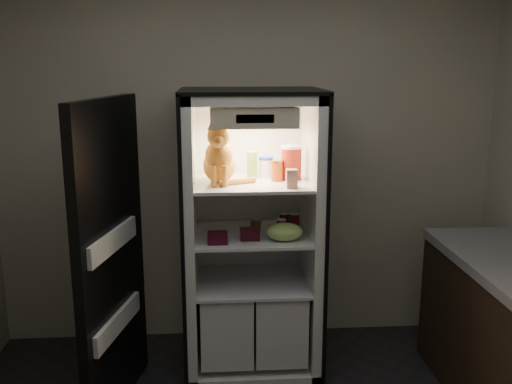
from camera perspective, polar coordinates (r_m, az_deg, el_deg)
The scene contains 16 objects.
room_shell at distance 2.31m, azimuth 1.71°, elevation 2.38°, with size 3.60×3.60×3.60m.
refrigerator at distance 3.86m, azimuth -0.47°, elevation -5.98°, with size 0.90×0.72×1.88m.
fridge_door at distance 3.44m, azimuth -14.25°, elevation -6.64°, with size 0.25×0.86×1.85m.
tabby_cat at distance 3.59m, azimuth -3.69°, elevation 3.31°, with size 0.34×0.39×0.42m.
parmesan_shaker at distance 3.74m, azimuth -0.41°, elevation 2.72°, with size 0.07×0.07×0.18m.
mayo_tub at distance 3.80m, azimuth 1.01°, elevation 2.54°, with size 0.10×0.10×0.14m.
salsa_jar at distance 3.67m, azimuth 2.10°, elevation 2.16°, with size 0.08×0.08×0.13m.
pepper_jar at distance 3.71m, azimuth 3.55°, elevation 2.95°, with size 0.13×0.13×0.22m.
cream_carton at distance 3.48m, azimuth 3.58°, elevation 1.36°, with size 0.07×0.07×0.11m, color silver.
soda_can_a at distance 3.82m, azimuth 2.84°, elevation -2.97°, with size 0.06×0.06×0.11m.
soda_can_b at distance 3.76m, azimuth 3.85°, elevation -3.11°, with size 0.07×0.07×0.13m.
soda_can_c at distance 3.67m, azimuth 2.56°, elevation -3.63°, with size 0.06×0.06×0.12m.
condiment_jar at distance 3.78m, azimuth -0.03°, elevation -3.31°, with size 0.07×0.07×0.09m.
grape_bag at distance 3.60m, azimuth 2.88°, elevation -4.00°, with size 0.23×0.16×0.11m, color #9EC85D.
berry_box_left at distance 3.57m, azimuth -3.87°, elevation -4.59°, with size 0.12×0.12×0.06m, color #4A0C1C.
berry_box_right at distance 3.64m, azimuth -0.63°, elevation -4.22°, with size 0.12×0.12×0.06m, color #4A0C1C.
Camera 1 is at (-0.23, -2.26, 2.04)m, focal length 40.00 mm.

